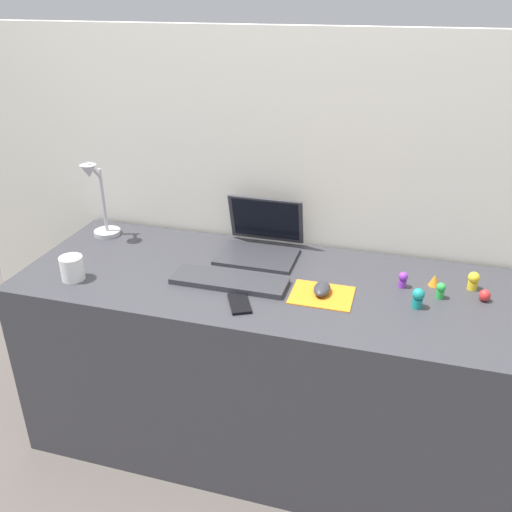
# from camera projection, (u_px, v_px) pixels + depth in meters

# --- Properties ---
(ground_plane) EXTENTS (6.00, 6.00, 0.00)m
(ground_plane) POSITION_uv_depth(u_px,v_px,m) (262.00, 435.00, 2.29)
(ground_plane) COLOR #59514C
(back_wall) EXTENTS (2.96, 0.05, 1.56)m
(back_wall) POSITION_uv_depth(u_px,v_px,m) (287.00, 229.00, 2.27)
(back_wall) COLOR silver
(back_wall) RESTS_ON ground_plane
(desk) EXTENTS (1.76, 0.67, 0.74)m
(desk) POSITION_uv_depth(u_px,v_px,m) (263.00, 363.00, 2.13)
(desk) COLOR #38383D
(desk) RESTS_ON ground_plane
(laptop) EXTENTS (0.30, 0.27, 0.21)m
(laptop) POSITION_uv_depth(u_px,v_px,m) (261.00, 239.00, 2.15)
(laptop) COLOR #333338
(laptop) RESTS_ON desk
(keyboard) EXTENTS (0.41, 0.13, 0.02)m
(keyboard) POSITION_uv_depth(u_px,v_px,m) (229.00, 281.00, 1.93)
(keyboard) COLOR #333338
(keyboard) RESTS_ON desk
(mousepad) EXTENTS (0.21, 0.17, 0.00)m
(mousepad) POSITION_uv_depth(u_px,v_px,m) (322.00, 295.00, 1.86)
(mousepad) COLOR orange
(mousepad) RESTS_ON desk
(mouse) EXTENTS (0.06, 0.10, 0.03)m
(mouse) POSITION_uv_depth(u_px,v_px,m) (322.00, 289.00, 1.86)
(mouse) COLOR #333338
(mouse) RESTS_ON mousepad
(cell_phone) EXTENTS (0.11, 0.14, 0.01)m
(cell_phone) POSITION_uv_depth(u_px,v_px,m) (239.00, 303.00, 1.81)
(cell_phone) COLOR black
(cell_phone) RESTS_ON desk
(desk_lamp) EXTENTS (0.11, 0.16, 0.34)m
(desk_lamp) POSITION_uv_depth(u_px,v_px,m) (99.00, 202.00, 2.23)
(desk_lamp) COLOR #B7B7BC
(desk_lamp) RESTS_ON desk
(coffee_mug) EXTENTS (0.08, 0.08, 0.09)m
(coffee_mug) POSITION_uv_depth(u_px,v_px,m) (72.00, 268.00, 1.95)
(coffee_mug) COLOR white
(coffee_mug) RESTS_ON desk
(toy_figurine_green) EXTENTS (0.03, 0.03, 0.06)m
(toy_figurine_green) POSITION_uv_depth(u_px,v_px,m) (441.00, 290.00, 1.83)
(toy_figurine_green) COLOR green
(toy_figurine_green) RESTS_ON desk
(toy_figurine_purple) EXTENTS (0.03, 0.03, 0.06)m
(toy_figurine_purple) POSITION_uv_depth(u_px,v_px,m) (403.00, 279.00, 1.90)
(toy_figurine_purple) COLOR purple
(toy_figurine_purple) RESTS_ON desk
(toy_figurine_orange) EXTENTS (0.04, 0.04, 0.04)m
(toy_figurine_orange) POSITION_uv_depth(u_px,v_px,m) (434.00, 280.00, 1.91)
(toy_figurine_orange) COLOR orange
(toy_figurine_orange) RESTS_ON desk
(toy_figurine_red) EXTENTS (0.04, 0.04, 0.04)m
(toy_figurine_red) POSITION_uv_depth(u_px,v_px,m) (485.00, 295.00, 1.82)
(toy_figurine_red) COLOR red
(toy_figurine_red) RESTS_ON desk
(toy_figurine_teal) EXTENTS (0.04, 0.04, 0.07)m
(toy_figurine_teal) POSITION_uv_depth(u_px,v_px,m) (418.00, 297.00, 1.78)
(toy_figurine_teal) COLOR teal
(toy_figurine_teal) RESTS_ON desk
(toy_figurine_yellow) EXTENTS (0.04, 0.04, 0.07)m
(toy_figurine_yellow) POSITION_uv_depth(u_px,v_px,m) (473.00, 280.00, 1.89)
(toy_figurine_yellow) COLOR yellow
(toy_figurine_yellow) RESTS_ON desk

